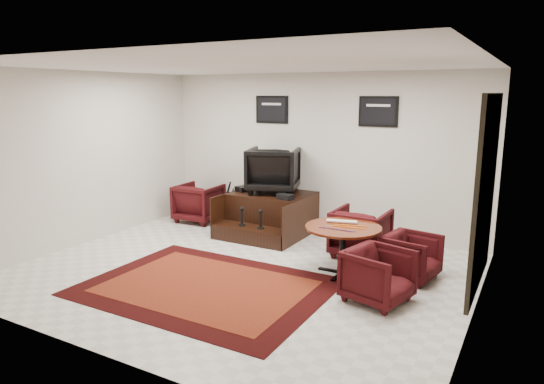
{
  "coord_description": "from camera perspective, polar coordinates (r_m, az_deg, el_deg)",
  "views": [
    {
      "loc": [
        3.5,
        -5.38,
        2.45
      ],
      "look_at": [
        -0.01,
        0.9,
        0.97
      ],
      "focal_mm": 32.0,
      "sensor_mm": 36.0,
      "label": 1
    }
  ],
  "objects": [
    {
      "name": "table_chair_back",
      "position": [
        7.51,
        10.42,
        -4.43
      ],
      "size": [
        0.8,
        0.75,
        0.81
      ],
      "primitive_type": "imported",
      "rotation": [
        0.0,
        0.0,
        3.12
      ],
      "color": "black",
      "rests_on": "ground"
    },
    {
      "name": "shine_podium",
      "position": [
        8.59,
        -0.3,
        -2.71
      ],
      "size": [
        1.39,
        1.43,
        0.71
      ],
      "color": "black",
      "rests_on": "ground"
    },
    {
      "name": "shine_chair",
      "position": [
        8.55,
        0.17,
        2.88
      ],
      "size": [
        1.07,
        1.03,
        0.88
      ],
      "primitive_type": "imported",
      "rotation": [
        0.0,
        0.0,
        3.46
      ],
      "color": "black",
      "rests_on": "shine_podium"
    },
    {
      "name": "shoes_pair",
      "position": [
        8.72,
        -3.36,
        0.4
      ],
      "size": [
        0.28,
        0.31,
        0.09
      ],
      "color": "black",
      "rests_on": "shine_podium"
    },
    {
      "name": "ground",
      "position": [
        6.87,
        -3.61,
        -9.33
      ],
      "size": [
        6.0,
        6.0,
        0.0
      ],
      "primitive_type": "plane",
      "color": "silver",
      "rests_on": "ground"
    },
    {
      "name": "armchair_side",
      "position": [
        9.48,
        -8.6,
        -1.03
      ],
      "size": [
        0.82,
        0.78,
        0.8
      ],
      "primitive_type": "imported",
      "rotation": [
        0.0,
        0.0,
        3.21
      ],
      "color": "black",
      "rests_on": "ground"
    },
    {
      "name": "umbrella_hooked",
      "position": [
        8.95,
        -5.16,
        -1.78
      ],
      "size": [
        0.29,
        0.11,
        0.78
      ],
      "primitive_type": null,
      "color": "black",
      "rests_on": "ground"
    },
    {
      "name": "meeting_table",
      "position": [
        6.67,
        8.36,
        -4.73
      ],
      "size": [
        1.03,
        1.03,
        0.68
      ],
      "color": "#441509",
      "rests_on": "ground"
    },
    {
      "name": "room_shell",
      "position": [
        6.35,
        -0.1,
        5.57
      ],
      "size": [
        6.02,
        5.02,
        2.81
      ],
      "color": "beige",
      "rests_on": "ground"
    },
    {
      "name": "polish_kit",
      "position": [
        8.04,
        1.57,
        -0.56
      ],
      "size": [
        0.28,
        0.22,
        0.09
      ],
      "primitive_type": "cube",
      "rotation": [
        0.0,
        0.0,
        -0.17
      ],
      "color": "black",
      "rests_on": "shine_podium"
    },
    {
      "name": "table_clutter",
      "position": [
        6.59,
        8.71,
        -4.12
      ],
      "size": [
        0.57,
        0.36,
        0.01
      ],
      "color": "orange",
      "rests_on": "meeting_table"
    },
    {
      "name": "umbrella_black",
      "position": [
        8.83,
        -5.62,
        -1.46
      ],
      "size": [
        0.35,
        0.13,
        0.93
      ],
      "primitive_type": null,
      "color": "black",
      "rests_on": "ground"
    },
    {
      "name": "table_chair_window",
      "position": [
        6.78,
        16.12,
        -7.07
      ],
      "size": [
        0.71,
        0.74,
        0.67
      ],
      "primitive_type": "imported",
      "rotation": [
        0.0,
        0.0,
        1.41
      ],
      "color": "black",
      "rests_on": "ground"
    },
    {
      "name": "paper_roll",
      "position": [
        6.8,
        8.21,
        -3.45
      ],
      "size": [
        0.42,
        0.15,
        0.05
      ],
      "primitive_type": "cylinder",
      "rotation": [
        0.0,
        1.57,
        0.26
      ],
      "color": "white",
      "rests_on": "meeting_table"
    },
    {
      "name": "table_chair_corner",
      "position": [
        5.95,
        12.41,
        -9.3
      ],
      "size": [
        0.79,
        0.83,
        0.71
      ],
      "primitive_type": "imported",
      "rotation": [
        0.0,
        0.0,
        1.33
      ],
      "color": "black",
      "rests_on": "ground"
    },
    {
      "name": "area_rug",
      "position": [
        6.4,
        -7.74,
        -10.97
      ],
      "size": [
        3.05,
        2.29,
        0.01
      ],
      "color": "black",
      "rests_on": "ground"
    }
  ]
}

